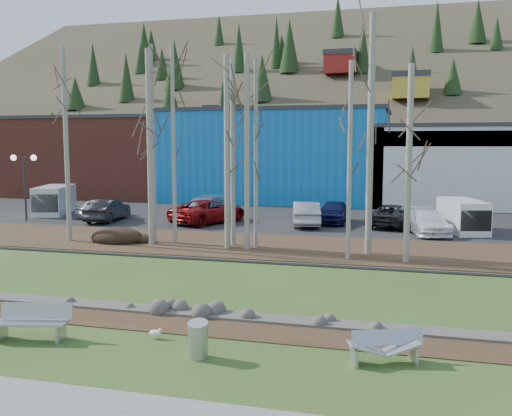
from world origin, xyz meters
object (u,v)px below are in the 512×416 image
(litter_bin, at_px, (198,341))
(car_6, at_px, (393,215))
(car_3, at_px, (203,209))
(car_0, at_px, (104,208))
(car_7, at_px, (427,222))
(bench_damaged, at_px, (385,347))
(car_1, at_px, (107,210))
(car_4, at_px, (333,212))
(seagull, at_px, (155,333))
(car_5, at_px, (306,214))
(car_2, at_px, (209,211))
(van_grey, at_px, (54,200))
(van_white, at_px, (464,216))
(bench_intact, at_px, (33,322))
(street_lamp, at_px, (24,169))

(litter_bin, height_order, car_6, car_6)
(litter_bin, distance_m, car_3, 23.72)
(car_0, relative_size, car_7, 0.82)
(bench_damaged, bearing_deg, car_7, 65.47)
(car_0, bearing_deg, car_1, 151.65)
(car_0, xyz_separation_m, car_6, (19.61, 0.53, 0.03))
(car_4, relative_size, car_6, 0.86)
(seagull, distance_m, car_7, 21.17)
(bench_damaged, xyz_separation_m, car_0, (-19.93, 21.71, 0.40))
(car_5, bearing_deg, car_3, -14.03)
(car_7, bearing_deg, car_2, 162.76)
(seagull, distance_m, van_grey, 28.54)
(car_7, bearing_deg, van_grey, 161.69)
(car_3, relative_size, car_6, 1.09)
(car_2, distance_m, car_6, 11.65)
(car_5, distance_m, car_7, 7.32)
(bench_damaged, distance_m, car_7, 19.93)
(car_3, xyz_separation_m, van_white, (16.13, -0.51, 0.14))
(car_6, bearing_deg, car_4, 4.84)
(bench_intact, height_order, seagull, bench_intact)
(car_3, bearing_deg, bench_damaged, -59.07)
(litter_bin, relative_size, street_lamp, 0.19)
(car_6, bearing_deg, car_5, 24.67)
(bench_intact, distance_m, bench_damaged, 9.27)
(bench_damaged, xyz_separation_m, car_2, (-11.88, 20.83, 0.50))
(car_1, distance_m, car_4, 14.81)
(car_4, xyz_separation_m, car_5, (-1.51, -1.60, 0.03))
(seagull, height_order, car_4, car_4)
(litter_bin, height_order, van_white, van_white)
(car_3, bearing_deg, van_grey, 177.10)
(bench_intact, distance_m, car_6, 24.68)
(litter_bin, xyz_separation_m, car_2, (-7.42, 21.70, 0.47))
(bench_intact, height_order, car_6, car_6)
(car_4, bearing_deg, car_6, -9.20)
(van_white, bearing_deg, car_1, 168.32)
(car_4, xyz_separation_m, van_white, (7.74, -1.93, 0.21))
(car_0, height_order, car_4, car_4)
(bench_intact, xyz_separation_m, van_white, (12.88, 21.71, 0.58))
(street_lamp, bearing_deg, car_6, -11.09)
(car_4, bearing_deg, car_7, -27.67)
(car_3, distance_m, car_6, 12.20)
(car_1, relative_size, van_white, 0.97)
(car_4, distance_m, car_6, 3.83)
(seagull, bearing_deg, van_white, 51.18)
(car_0, bearing_deg, litter_bin, 150.27)
(car_5, distance_m, van_white, 9.26)
(car_2, bearing_deg, car_5, -151.28)
(seagull, distance_m, car_5, 21.15)
(car_2, height_order, car_5, car_2)
(van_grey, bearing_deg, litter_bin, -67.38)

